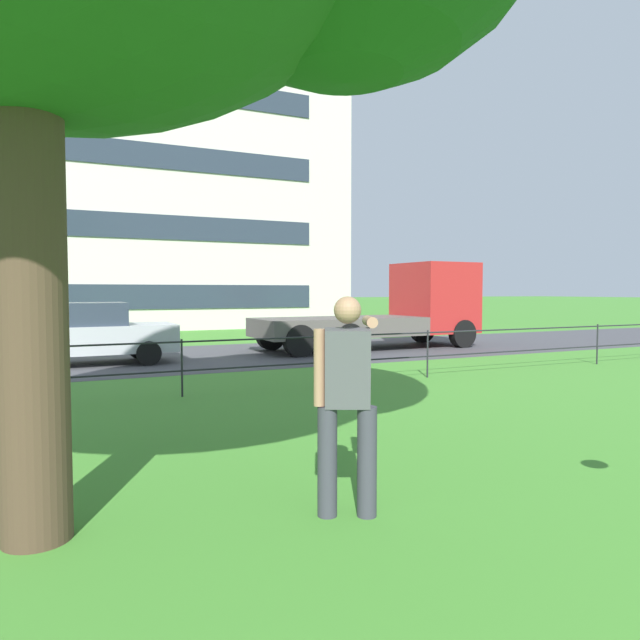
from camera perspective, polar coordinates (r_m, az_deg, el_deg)
street_strip at (r=16.16m, az=-8.79°, el=-3.55°), size 80.00×6.44×0.01m
park_fence at (r=10.76m, az=-0.30°, el=-3.17°), size 35.91×0.04×1.00m
person_thrower at (r=4.57m, az=2.76°, el=-7.86°), size 0.74×0.69×1.78m
car_silver_left at (r=15.02m, az=-22.32°, el=-1.26°), size 4.03×1.87×1.54m
flatbed_truck_far_left at (r=18.38m, az=7.89°, el=1.04°), size 7.37×2.62×2.75m
apartment_building_background at (r=32.41m, az=-27.29°, el=10.85°), size 30.34×12.42×12.91m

